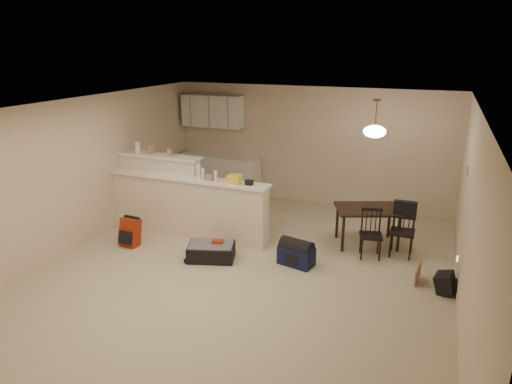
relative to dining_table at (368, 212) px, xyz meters
The scene contains 23 objects.
room 2.39m from the dining_table, 132.88° to the right, with size 7.00×7.02×2.50m.
breakfast_bar 3.40m from the dining_table, 168.05° to the right, with size 3.08×0.58×1.39m.
upper_cabinets 4.31m from the dining_table, 156.51° to the left, with size 1.40×0.34×0.70m, color white.
kitchen_counter 3.87m from the dining_table, 157.09° to the left, with size 1.80×0.60×0.90m, color white.
thermostat 1.69m from the dining_table, ahead, with size 0.02×0.12×0.12m, color beige.
jar 4.34m from the dining_table, behind, with size 0.10×0.10×0.20m, color silver.
cereal_box 4.05m from the dining_table, behind, with size 0.10×0.07×0.16m, color #A37654.
small_box 3.67m from the dining_table, behind, with size 0.08×0.06×0.12m, color #A37654.
bottle_a 2.99m from the dining_table, 164.46° to the right, with size 0.07×0.07×0.26m, color silver.
bottle_b 2.68m from the dining_table, 162.52° to the right, with size 0.06×0.06×0.18m, color silver.
bag_lump 2.35m from the dining_table, 159.86° to the right, with size 0.22×0.18×0.14m, color #A37654.
pouch 2.10m from the dining_table, 157.24° to the right, with size 0.12×0.10×0.08m, color #A37654.
extra_item_x 2.77m from the dining_table, 163.21° to the right, with size 0.14×0.10×0.10m, color #A37654.
extra_item_y 2.90m from the dining_table, 163.99° to the right, with size 0.06×0.06×0.19m, color silver.
dining_table is the anchor object (origin of this frame).
pendant_lamp 1.40m from the dining_table, ahead, with size 0.36×0.36×0.62m.
dining_chair_near 0.54m from the dining_table, 74.44° to the right, with size 0.35×0.33×0.80m, color black, non-canonical shape.
dining_chair_far 0.66m from the dining_table, 20.91° to the right, with size 0.38×0.36×0.87m, color black, non-canonical shape.
suitcase 2.73m from the dining_table, 145.81° to the right, with size 0.73×0.48×0.25m, color black.
red_backpack 4.09m from the dining_table, 157.67° to the right, with size 0.32×0.20×0.48m, color #9E2911.
navy_duffel 1.56m from the dining_table, 126.94° to the right, with size 0.54×0.30×0.30m, color #13173B.
black_daypack 1.83m from the dining_table, 43.43° to the right, with size 0.31×0.22×0.28m, color black.
cardboard_sheet 1.48m from the dining_table, 49.63° to the right, with size 0.37×0.02×0.28m, color #A37654.
Camera 1 is at (2.51, -5.78, 3.32)m, focal length 32.00 mm.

